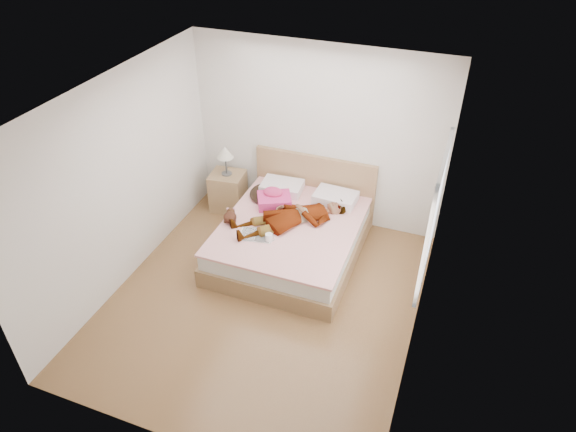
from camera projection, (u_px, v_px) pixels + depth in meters
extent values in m
plane|color=#4D2C18|center=(264.00, 300.00, 6.31)|extent=(4.00, 4.00, 0.00)
imported|color=silver|center=(292.00, 214.00, 6.73)|extent=(1.61, 1.55, 0.22)
ellipsoid|color=black|center=(266.00, 193.00, 7.28)|extent=(0.56, 0.64, 0.08)
cube|color=silver|center=(269.00, 188.00, 7.15)|extent=(0.09, 0.09, 0.05)
plane|color=white|center=(256.00, 100.00, 4.81)|extent=(4.00, 4.00, 0.00)
plane|color=silver|center=(317.00, 136.00, 7.09)|extent=(3.60, 0.00, 3.60)
plane|color=silver|center=(161.00, 349.00, 4.03)|extent=(3.60, 0.00, 3.60)
plane|color=silver|center=(121.00, 183.00, 6.08)|extent=(0.00, 4.00, 4.00)
plane|color=white|center=(429.00, 250.00, 5.05)|extent=(0.00, 4.00, 4.00)
cube|color=white|center=(434.00, 216.00, 5.17)|extent=(0.02, 1.10, 1.30)
cube|color=silver|center=(425.00, 250.00, 4.72)|extent=(0.04, 0.06, 1.42)
cube|color=silver|center=(441.00, 188.00, 5.61)|extent=(0.04, 0.06, 1.42)
cube|color=silver|center=(423.00, 267.00, 5.56)|extent=(0.04, 1.22, 0.06)
cube|color=silver|center=(445.00, 157.00, 4.77)|extent=(0.04, 1.22, 0.06)
cube|color=silver|center=(433.00, 216.00, 5.17)|extent=(0.03, 0.04, 1.30)
cube|color=brown|center=(291.00, 246.00, 6.96)|extent=(1.78, 2.08, 0.26)
cube|color=silver|center=(291.00, 232.00, 6.83)|extent=(1.70, 2.00, 0.22)
cube|color=white|center=(291.00, 225.00, 6.75)|extent=(1.74, 2.04, 0.03)
cube|color=olive|center=(315.00, 186.00, 7.52)|extent=(1.80, 0.07, 1.00)
cube|color=white|center=(282.00, 187.00, 7.37)|extent=(0.61, 0.44, 0.13)
cube|color=white|center=(336.00, 197.00, 7.14)|extent=(0.60, 0.43, 0.13)
cube|color=#DB3B79|center=(274.00, 201.00, 7.06)|extent=(0.56, 0.52, 0.15)
ellipsoid|color=#D63A5E|center=(273.00, 192.00, 7.06)|extent=(0.29, 0.22, 0.13)
cube|color=white|center=(256.00, 235.00, 6.53)|extent=(0.46, 0.35, 0.01)
cube|color=white|center=(248.00, 234.00, 6.54)|extent=(0.26, 0.31, 0.02)
cube|color=#242424|center=(264.00, 235.00, 6.51)|extent=(0.26, 0.31, 0.02)
cylinder|color=white|center=(269.00, 238.00, 6.42)|extent=(0.10, 0.10, 0.10)
torus|color=silver|center=(272.00, 238.00, 6.40)|extent=(0.08, 0.02, 0.07)
cylinder|color=black|center=(269.00, 235.00, 6.39)|extent=(0.09, 0.09, 0.00)
ellipsoid|color=black|center=(230.00, 217.00, 6.74)|extent=(0.23, 0.24, 0.15)
ellipsoid|color=beige|center=(230.00, 217.00, 6.72)|extent=(0.12, 0.13, 0.07)
sphere|color=black|center=(231.00, 212.00, 6.82)|extent=(0.11, 0.11, 0.11)
sphere|color=pink|center=(228.00, 209.00, 6.83)|extent=(0.04, 0.04, 0.04)
sphere|color=pink|center=(234.00, 209.00, 6.83)|extent=(0.04, 0.04, 0.04)
ellipsoid|color=black|center=(225.00, 221.00, 6.72)|extent=(0.06, 0.08, 0.03)
ellipsoid|color=black|center=(235.00, 221.00, 6.72)|extent=(0.06, 0.08, 0.03)
cube|color=brown|center=(228.00, 191.00, 7.79)|extent=(0.53, 0.48, 0.60)
cylinder|color=#535353|center=(227.00, 174.00, 7.61)|extent=(0.17, 0.17, 0.02)
cylinder|color=#505050|center=(226.00, 165.00, 7.52)|extent=(0.03, 0.03, 0.30)
cone|color=silver|center=(225.00, 152.00, 7.40)|extent=(0.26, 0.26, 0.17)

